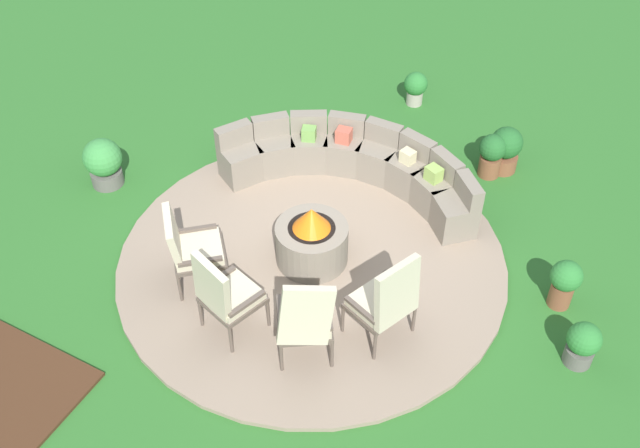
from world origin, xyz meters
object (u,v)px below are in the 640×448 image
lounge_chair_front_right (224,294)px  potted_plant_2 (416,87)px  lounge_chair_back_right (387,299)px  potted_plant_4 (505,148)px  lounge_chair_back_left (305,318)px  fire_pit (312,240)px  curved_stone_bench (354,165)px  potted_plant_5 (492,154)px  lounge_chair_front_left (190,247)px  potted_plant_0 (103,162)px  potted_plant_1 (583,343)px  potted_plant_3 (565,282)px

lounge_chair_front_right → potted_plant_2: bearing=107.1°
lounge_chair_back_right → potted_plant_4: size_ratio=1.75×
lounge_chair_back_left → potted_plant_2: 4.99m
fire_pit → potted_plant_2: (-0.25, 3.66, -0.08)m
curved_stone_bench → potted_plant_5: 1.83m
lounge_chair_front_left → potted_plant_5: lounge_chair_front_left is taller
potted_plant_4 → lounge_chair_front_left: bearing=-123.3°
lounge_chair_front_left → potted_plant_4: 4.42m
curved_stone_bench → potted_plant_4: bearing=38.8°
lounge_chair_back_left → potted_plant_0: bearing=127.8°
lounge_chair_back_left → potted_plant_5: (0.69, 3.80, -0.29)m
potted_plant_1 → potted_plant_2: 4.93m
lounge_chair_back_left → potted_plant_1: size_ratio=2.18×
potted_plant_3 → potted_plant_1: bearing=-61.4°
fire_pit → curved_stone_bench: size_ratio=0.24×
lounge_chair_front_right → potted_plant_2: lounge_chair_front_right is taller
potted_plant_5 → potted_plant_3: bearing=-51.8°
fire_pit → potted_plant_2: size_ratio=1.62×
potted_plant_1 → potted_plant_4: bearing=121.9°
potted_plant_0 → potted_plant_5: 5.05m
fire_pit → lounge_chair_back_left: 1.41m
lounge_chair_front_right → lounge_chair_back_left: (0.88, 0.11, 0.00)m
lounge_chair_back_right → potted_plant_1: bearing=-49.0°
lounge_chair_back_right → potted_plant_4: lounge_chair_back_right is taller
lounge_chair_front_left → lounge_chair_front_right: size_ratio=0.89×
potted_plant_4 → lounge_chair_back_left: bearing=-101.4°
fire_pit → potted_plant_5: bearing=63.2°
fire_pit → lounge_chair_back_left: bearing=-64.1°
lounge_chair_back_right → potted_plant_5: lounge_chair_back_right is taller
fire_pit → lounge_chair_front_right: (-0.27, -1.35, 0.27)m
curved_stone_bench → potted_plant_5: (1.47, 1.08, -0.02)m
curved_stone_bench → lounge_chair_front_right: (-0.09, -2.83, 0.27)m
lounge_chair_back_right → potted_plant_3: size_ratio=1.81×
fire_pit → potted_plant_5: (1.29, 2.56, -0.02)m
lounge_chair_front_right → potted_plant_5: (1.56, 3.91, -0.29)m
potted_plant_1 → potted_plant_2: bearing=132.8°
fire_pit → lounge_chair_front_right: 1.40m
potted_plant_0 → potted_plant_1: bearing=0.3°
fire_pit → potted_plant_3: bearing=15.1°
potted_plant_4 → curved_stone_bench: bearing=-141.2°
potted_plant_4 → lounge_chair_front_right: bearing=-112.3°
lounge_chair_back_right → potted_plant_1: 2.04m
potted_plant_0 → potted_plant_4: 5.26m
lounge_chair_front_left → potted_plant_5: 4.18m
curved_stone_bench → potted_plant_5: bearing=36.3°
potted_plant_4 → lounge_chair_back_right: bearing=-93.3°
lounge_chair_back_left → potted_plant_5: size_ratio=1.89×
potted_plant_0 → potted_plant_1: potted_plant_0 is taller
lounge_chair_front_left → potted_plant_3: (3.73, 1.66, -0.24)m
lounge_chair_front_left → potted_plant_5: bearing=105.5°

